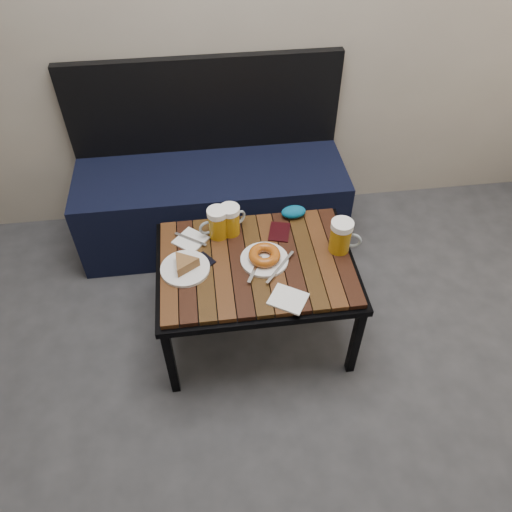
{
  "coord_description": "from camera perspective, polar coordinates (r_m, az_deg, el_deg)",
  "views": [
    {
      "loc": [
        -0.26,
        -0.37,
        1.98
      ],
      "look_at": [
        -0.07,
        1.06,
        0.5
      ],
      "focal_mm": 35.0,
      "sensor_mm": 36.0,
      "label": 1
    }
  ],
  "objects": [
    {
      "name": "passport_navy",
      "position": [
        2.09,
        -6.55,
        -0.91
      ],
      "size": [
        0.15,
        0.14,
        0.01
      ],
      "primitive_type": "cube",
      "rotation": [
        0.0,
        0.0,
        -0.93
      ],
      "color": "black",
      "rests_on": "cafe_table"
    },
    {
      "name": "bench",
      "position": [
        2.74,
        -5.04,
        6.85
      ],
      "size": [
        1.4,
        0.5,
        0.95
      ],
      "color": "black",
      "rests_on": "ground"
    },
    {
      "name": "knit_pouch",
      "position": [
        2.29,
        4.31,
        5.05
      ],
      "size": [
        0.12,
        0.08,
        0.05
      ],
      "primitive_type": "ellipsoid",
      "rotation": [
        0.0,
        0.0,
        0.08
      ],
      "color": "#054885",
      "rests_on": "cafe_table"
    },
    {
      "name": "napkin_left",
      "position": [
        2.19,
        -7.48,
        1.81
      ],
      "size": [
        0.17,
        0.17,
        0.01
      ],
      "rotation": [
        0.0,
        0.0,
        0.86
      ],
      "color": "white",
      "rests_on": "cafe_table"
    },
    {
      "name": "passport_burgundy",
      "position": [
        2.21,
        2.69,
        2.78
      ],
      "size": [
        0.12,
        0.14,
        0.01
      ],
      "primitive_type": "cube",
      "rotation": [
        0.0,
        0.0,
        -0.27
      ],
      "color": "black",
      "rests_on": "cafe_table"
    },
    {
      "name": "cafe_table",
      "position": [
        2.12,
        -0.0,
        -1.36
      ],
      "size": [
        0.84,
        0.62,
        0.47
      ],
      "color": "black",
      "rests_on": "ground"
    },
    {
      "name": "beer_mug_right",
      "position": [
        2.12,
        9.72,
        2.25
      ],
      "size": [
        0.14,
        0.12,
        0.15
      ],
      "rotation": [
        0.0,
        0.0,
        -0.36
      ],
      "color": "#AC760D",
      "rests_on": "cafe_table"
    },
    {
      "name": "napkin_right",
      "position": [
        1.95,
        3.69,
        -4.93
      ],
      "size": [
        0.18,
        0.17,
        0.01
      ],
      "rotation": [
        0.0,
        0.0,
        -0.56
      ],
      "color": "white",
      "rests_on": "cafe_table"
    },
    {
      "name": "beer_mug_left",
      "position": [
        2.16,
        -4.46,
        3.78
      ],
      "size": [
        0.14,
        0.1,
        0.14
      ],
      "rotation": [
        0.0,
        0.0,
        3.37
      ],
      "color": "#AC760D",
      "rests_on": "cafe_table"
    },
    {
      "name": "plate_bagel",
      "position": [
        2.07,
        0.98,
        -0.12
      ],
      "size": [
        0.23,
        0.24,
        0.06
      ],
      "color": "white",
      "rests_on": "cafe_table"
    },
    {
      "name": "plate_pie",
      "position": [
        2.06,
        -8.14,
        -1.12
      ],
      "size": [
        0.2,
        0.2,
        0.06
      ],
      "color": "white",
      "rests_on": "cafe_table"
    },
    {
      "name": "beer_mug_centre",
      "position": [
        2.17,
        -2.93,
        4.16
      ],
      "size": [
        0.13,
        0.12,
        0.14
      ],
      "rotation": [
        0.0,
        0.0,
        0.58
      ],
      "color": "#AC760D",
      "rests_on": "cafe_table"
    }
  ]
}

